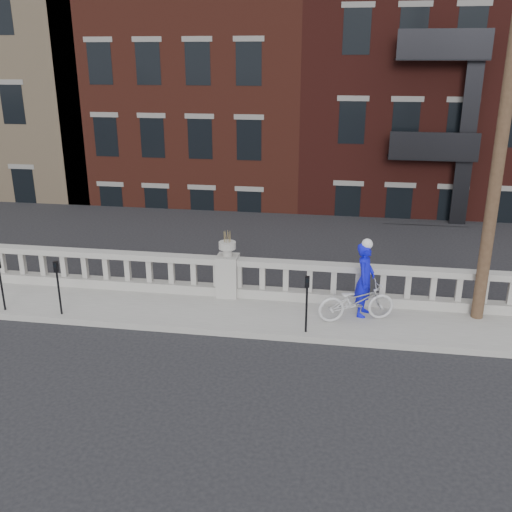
{
  "coord_description": "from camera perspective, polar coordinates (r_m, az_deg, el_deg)",
  "views": [
    {
      "loc": [
        2.94,
        -9.59,
        6.09
      ],
      "look_at": [
        0.87,
        3.2,
        1.55
      ],
      "focal_mm": 40.0,
      "sensor_mm": 36.0,
      "label": 1
    }
  ],
  "objects": [
    {
      "name": "utility_pole",
      "position": [
        13.61,
        23.82,
        14.16
      ],
      "size": [
        1.6,
        0.28,
        10.0
      ],
      "color": "#422D1E",
      "rests_on": "sidewalk"
    },
    {
      "name": "planter_pedestal",
      "position": [
        14.82,
        -2.84,
        -1.49
      ],
      "size": [
        0.55,
        0.55,
        1.76
      ],
      "color": "gray",
      "rests_on": "sidewalk"
    },
    {
      "name": "bicycle",
      "position": [
        13.7,
        9.99,
        -4.47
      ],
      "size": [
        1.95,
        1.18,
        0.97
      ],
      "primitive_type": "imported",
      "rotation": [
        0.0,
        0.0,
        1.89
      ],
      "color": "beige",
      "rests_on": "sidewalk"
    },
    {
      "name": "parking_meter_c",
      "position": [
        12.82,
        5.1,
        -4.18
      ],
      "size": [
        0.1,
        0.09,
        1.36
      ],
      "color": "black",
      "rests_on": "sidewalk"
    },
    {
      "name": "parking_meter_a",
      "position": [
        15.2,
        -24.2,
        -2.03
      ],
      "size": [
        0.1,
        0.09,
        1.36
      ],
      "color": "black",
      "rests_on": "sidewalk"
    },
    {
      "name": "parking_meter_b",
      "position": [
        14.45,
        -19.21,
        -2.45
      ],
      "size": [
        0.1,
        0.09,
        1.36
      ],
      "color": "black",
      "rests_on": "sidewalk"
    },
    {
      "name": "sidewalk",
      "position": [
        14.26,
        -3.58,
        -5.67
      ],
      "size": [
        32.0,
        2.2,
        0.15
      ],
      "primitive_type": "cube",
      "color": "gray",
      "rests_on": "ground"
    },
    {
      "name": "lower_level",
      "position": [
        32.9,
        5.16,
        13.21
      ],
      "size": [
        80.0,
        44.0,
        20.8
      ],
      "color": "#605E59",
      "rests_on": "ground"
    },
    {
      "name": "ground",
      "position": [
        11.73,
        -6.84,
        -12.1
      ],
      "size": [
        120.0,
        120.0,
        0.0
      ],
      "primitive_type": "plane",
      "color": "black",
      "rests_on": "ground"
    },
    {
      "name": "balustrade",
      "position": [
        14.88,
        -2.83,
        -2.18
      ],
      "size": [
        28.0,
        0.34,
        1.03
      ],
      "color": "gray",
      "rests_on": "sidewalk"
    },
    {
      "name": "cyclist",
      "position": [
        13.85,
        10.83,
        -2.33
      ],
      "size": [
        0.6,
        0.76,
        1.82
      ],
      "primitive_type": "imported",
      "rotation": [
        0.0,
        0.0,
        1.3
      ],
      "color": "#0E0FD4",
      "rests_on": "sidewalk"
    }
  ]
}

